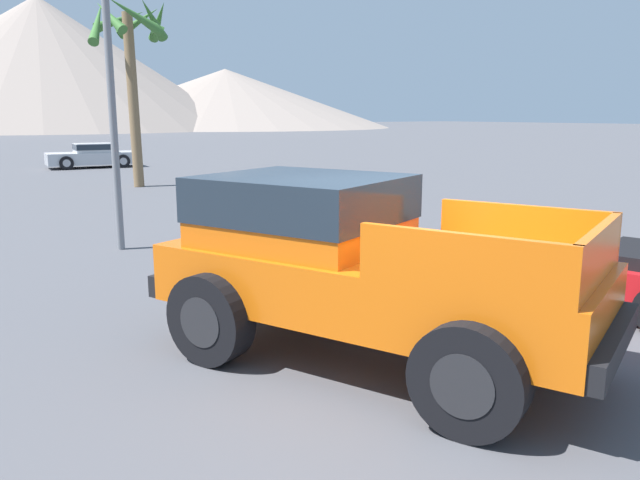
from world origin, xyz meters
The scene contains 5 objects.
ground_plane centered at (0.00, 0.00, 0.00)m, with size 320.00×320.00×0.00m, color #4C4C51.
orange_pickup_truck centered at (-0.33, 0.76, 1.08)m, with size 3.53×5.05×1.89m.
red_convertible_car centered at (3.52, 0.71, 0.42)m, with size 2.83×4.66×1.07m.
parked_car_silver centered at (3.65, 26.94, 0.59)m, with size 4.26×2.14×1.16m.
palm_tree_tall centered at (2.89, 17.71, 4.83)m, with size 2.81×2.68×6.42m.
Camera 1 is at (-4.13, -4.34, 2.54)m, focal length 35.00 mm.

